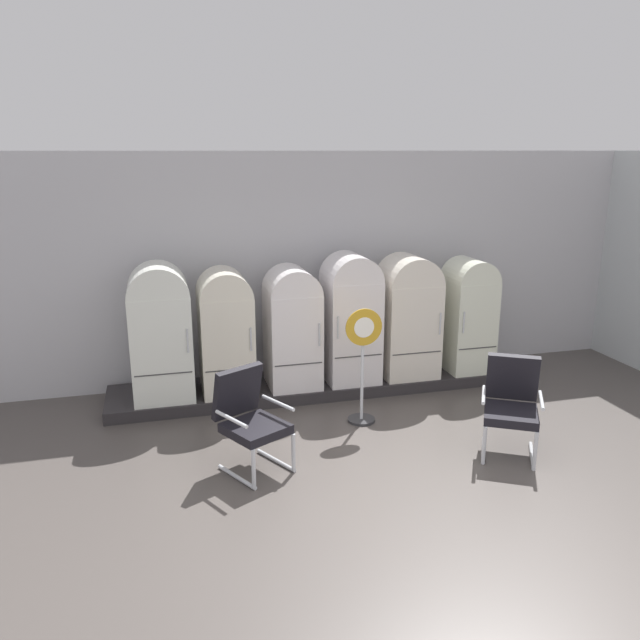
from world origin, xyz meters
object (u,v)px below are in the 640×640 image
at_px(refrigerator_2, 292,324).
at_px(armchair_left, 249,416).
at_px(refrigerator_3, 351,314).
at_px(sign_stand, 363,370).
at_px(refrigerator_1, 225,328).
at_px(refrigerator_4, 408,313).
at_px(refrigerator_5, 468,311).
at_px(armchair_right, 511,401).
at_px(refrigerator_0, 160,328).

distance_m(refrigerator_2, armchair_left, 1.96).
height_order(refrigerator_3, armchair_left, refrigerator_3).
height_order(armchair_left, sign_stand, sign_stand).
distance_m(refrigerator_1, sign_stand, 1.77).
distance_m(refrigerator_4, refrigerator_5, 0.86).
relative_size(refrigerator_2, refrigerator_3, 0.92).
height_order(armchair_right, sign_stand, sign_stand).
distance_m(refrigerator_5, sign_stand, 2.08).
height_order(refrigerator_0, sign_stand, refrigerator_0).
bearing_deg(sign_stand, armchair_right, -40.90).
distance_m(refrigerator_3, sign_stand, 1.09).
bearing_deg(refrigerator_3, refrigerator_2, 179.81).
bearing_deg(sign_stand, refrigerator_0, 155.24).
distance_m(refrigerator_3, refrigerator_4, 0.78).
relative_size(refrigerator_0, refrigerator_2, 1.07).
height_order(refrigerator_1, sign_stand, refrigerator_1).
bearing_deg(refrigerator_2, sign_stand, -59.41).
height_order(refrigerator_0, refrigerator_1, refrigerator_0).
bearing_deg(refrigerator_0, refrigerator_2, -0.22).
bearing_deg(refrigerator_5, refrigerator_1, 179.51).
height_order(refrigerator_0, armchair_right, refrigerator_0).
bearing_deg(sign_stand, armchair_left, -152.36).
distance_m(refrigerator_4, armchair_right, 2.15).
relative_size(refrigerator_0, refrigerator_5, 1.07).
bearing_deg(refrigerator_4, refrigerator_5, -1.61).
bearing_deg(refrigerator_1, refrigerator_3, -0.21).
distance_m(refrigerator_0, refrigerator_1, 0.77).
bearing_deg(refrigerator_2, refrigerator_3, -0.19).
bearing_deg(refrigerator_2, refrigerator_0, 179.78).
distance_m(armchair_left, sign_stand, 1.59).
relative_size(refrigerator_4, armchair_right, 1.58).
bearing_deg(armchair_left, refrigerator_3, 47.74).
distance_m(refrigerator_5, armchair_left, 3.67).
height_order(refrigerator_2, refrigerator_5, same).
height_order(refrigerator_3, armchair_right, refrigerator_3).
distance_m(refrigerator_0, refrigerator_5, 4.00).
xyz_separation_m(refrigerator_1, refrigerator_5, (3.23, -0.03, -0.00)).
height_order(refrigerator_3, sign_stand, refrigerator_3).
relative_size(refrigerator_3, refrigerator_4, 1.03).
relative_size(refrigerator_2, refrigerator_4, 0.95).
bearing_deg(refrigerator_3, armchair_right, -62.62).
bearing_deg(armchair_right, refrigerator_3, 117.38).
distance_m(armchair_left, armchair_right, 2.68).
relative_size(refrigerator_1, armchair_right, 1.51).
bearing_deg(refrigerator_2, refrigerator_4, -0.02).
bearing_deg(refrigerator_2, armchair_right, -48.55).
bearing_deg(armchair_left, refrigerator_0, 113.95).
bearing_deg(sign_stand, refrigerator_2, 120.59).
distance_m(refrigerator_1, armchair_left, 1.79).
distance_m(refrigerator_2, refrigerator_3, 0.76).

